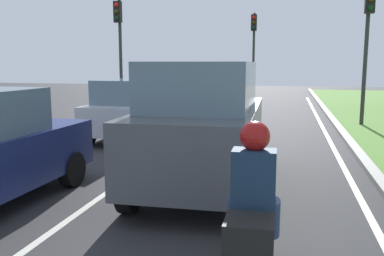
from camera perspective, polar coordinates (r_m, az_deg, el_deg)
name	(u,v)px	position (r m, az deg, el deg)	size (l,w,h in m)	color
ground_plane	(208,137)	(12.82, 2.18, -1.28)	(60.00, 60.00, 0.00)	#2D2D30
lane_line_center	(186,136)	(12.96, -0.86, -1.15)	(0.12, 32.00, 0.01)	silver
lane_line_right_edge	(330,142)	(12.66, 18.41, -1.85)	(0.12, 32.00, 0.01)	silver
curb_right	(349,141)	(12.71, 20.67, -1.67)	(0.24, 48.00, 0.12)	#9E9B93
car_suv_ahead	(203,125)	(7.47, 1.54, 0.46)	(2.06, 4.55, 2.28)	#474C51
car_hatchback_far	(130,109)	(12.65, -8.48, 2.52)	(1.81, 3.74, 1.78)	#B7BABF
motorcycle	(252,245)	(4.10, 8.23, -15.58)	(0.41, 1.90, 1.01)	#590A0A
rider_person	(254,180)	(3.93, 8.46, -7.02)	(0.51, 0.41, 1.16)	#192D47
traffic_light_near_right	(368,29)	(16.10, 22.91, 12.35)	(0.32, 0.50, 5.01)	#2D2D2D
traffic_light_overhead_left	(119,35)	(19.05, -9.94, 12.43)	(0.32, 0.50, 5.18)	#2D2D2D
traffic_light_far_median	(254,41)	(24.58, 8.43, 11.66)	(0.32, 0.50, 5.08)	#2D2D2D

